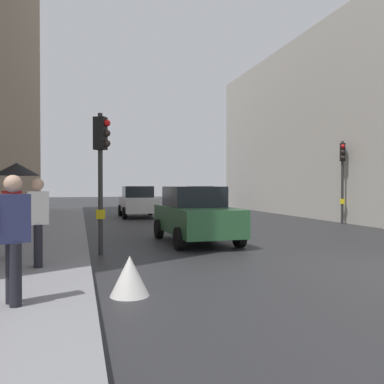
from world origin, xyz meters
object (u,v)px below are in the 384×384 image
(traffic_light_mid_street, at_px, (342,167))
(car_blue_van, at_px, (199,198))
(traffic_light_near_right, at_px, (101,157))
(car_green_estate, at_px, (195,214))
(warning_sign_triangle, at_px, (130,276))
(car_white_compact, at_px, (138,202))
(pedestrian_with_umbrella, at_px, (15,183))
(pedestrian_with_grey_backpack, at_px, (10,232))
(pedestrian_with_black_backpack, at_px, (36,217))

(traffic_light_mid_street, relative_size, car_blue_van, 0.92)
(traffic_light_near_right, distance_m, car_green_estate, 3.79)
(warning_sign_triangle, bearing_deg, car_white_compact, 81.69)
(traffic_light_near_right, distance_m, pedestrian_with_umbrella, 2.22)
(traffic_light_near_right, bearing_deg, car_blue_van, 66.75)
(car_blue_van, height_order, warning_sign_triangle, car_blue_van)
(traffic_light_mid_street, distance_m, car_blue_van, 13.72)
(car_blue_van, distance_m, pedestrian_with_umbrella, 22.35)
(pedestrian_with_grey_backpack, bearing_deg, traffic_light_mid_street, 39.78)
(car_white_compact, distance_m, pedestrian_with_grey_backpack, 18.04)
(pedestrian_with_umbrella, xyz_separation_m, pedestrian_with_grey_backpack, (0.48, -3.97, -0.68))
(car_blue_van, bearing_deg, traffic_light_mid_street, -76.68)
(pedestrian_with_umbrella, bearing_deg, pedestrian_with_black_backpack, -66.38)
(warning_sign_triangle, bearing_deg, pedestrian_with_black_backpack, 128.15)
(traffic_light_near_right, height_order, warning_sign_triangle, traffic_light_near_right)
(traffic_light_near_right, relative_size, warning_sign_triangle, 5.61)
(traffic_light_mid_street, height_order, car_white_compact, traffic_light_mid_street)
(traffic_light_near_right, xyz_separation_m, car_green_estate, (2.99, 1.66, -1.64))
(traffic_light_mid_street, relative_size, pedestrian_with_grey_backpack, 2.19)
(pedestrian_with_black_backpack, bearing_deg, traffic_light_near_right, 56.35)
(car_blue_van, height_order, pedestrian_with_grey_backpack, pedestrian_with_grey_backpack)
(pedestrian_with_grey_backpack, bearing_deg, pedestrian_with_black_backpack, 88.67)
(warning_sign_triangle, bearing_deg, car_blue_van, 71.09)
(pedestrian_with_umbrella, distance_m, warning_sign_triangle, 4.25)
(car_green_estate, relative_size, car_white_compact, 1.01)
(traffic_light_mid_street, height_order, pedestrian_with_grey_backpack, traffic_light_mid_street)
(pedestrian_with_black_backpack, height_order, pedestrian_with_grey_backpack, same)
(traffic_light_mid_street, height_order, car_blue_van, traffic_light_mid_street)
(traffic_light_near_right, relative_size, pedestrian_with_black_backpack, 2.06)
(car_blue_van, relative_size, pedestrian_with_umbrella, 1.97)
(car_green_estate, relative_size, pedestrian_with_grey_backpack, 2.40)
(car_blue_van, bearing_deg, traffic_light_near_right, -113.25)
(pedestrian_with_umbrella, bearing_deg, car_white_compact, 71.13)
(car_blue_van, height_order, pedestrian_with_black_backpack, pedestrian_with_black_backpack)
(car_blue_van, distance_m, car_white_compact, 8.37)
(pedestrian_with_black_backpack, distance_m, warning_sign_triangle, 2.76)
(pedestrian_with_black_backpack, bearing_deg, traffic_light_mid_street, 31.91)
(pedestrian_with_black_backpack, bearing_deg, car_green_estate, 40.56)
(car_green_estate, distance_m, car_white_compact, 11.09)
(car_green_estate, bearing_deg, car_white_compact, 91.45)
(car_green_estate, xyz_separation_m, car_white_compact, (-0.28, 11.09, 0.00))
(pedestrian_with_black_backpack, bearing_deg, pedestrian_with_umbrella, 113.62)
(traffic_light_mid_street, xyz_separation_m, pedestrian_with_umbrella, (-13.26, -6.67, -0.83))
(car_blue_van, relative_size, warning_sign_triangle, 6.49)
(pedestrian_with_grey_backpack, height_order, warning_sign_triangle, pedestrian_with_grey_backpack)
(pedestrian_with_grey_backpack, xyz_separation_m, warning_sign_triangle, (1.69, 0.65, -0.84))
(car_white_compact, bearing_deg, car_blue_van, 49.03)
(traffic_light_near_right, distance_m, warning_sign_triangle, 4.71)
(traffic_light_mid_street, distance_m, car_white_compact, 11.20)
(pedestrian_with_umbrella, bearing_deg, pedestrian_with_grey_backpack, -83.05)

